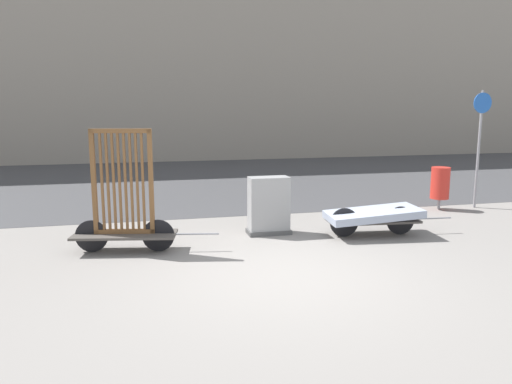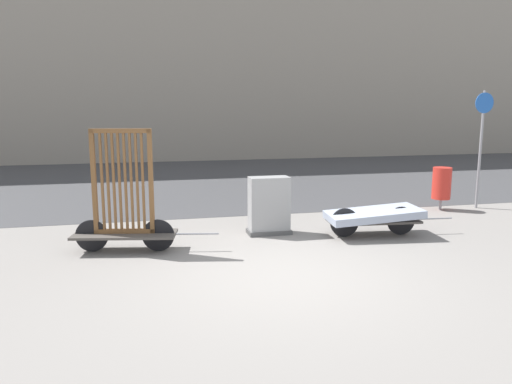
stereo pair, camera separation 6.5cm
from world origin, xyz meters
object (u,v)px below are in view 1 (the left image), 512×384
(utility_cabinet, at_px, (269,208))
(trash_bin, at_px, (440,183))
(bike_cart_with_mattress, at_px, (373,216))
(sign_post, at_px, (480,136))
(bike_cart_with_bedframe, at_px, (124,211))

(utility_cabinet, relative_size, trash_bin, 1.10)
(bike_cart_with_mattress, xyz_separation_m, sign_post, (3.48, 1.77, 1.30))
(utility_cabinet, height_order, trash_bin, utility_cabinet)
(bike_cart_with_mattress, distance_m, utility_cabinet, 1.91)
(trash_bin, bearing_deg, bike_cart_with_mattress, -145.00)
(bike_cart_with_bedframe, relative_size, trash_bin, 2.44)
(bike_cart_with_bedframe, relative_size, sign_post, 0.88)
(trash_bin, bearing_deg, sign_post, -0.37)
(bike_cart_with_bedframe, bearing_deg, sign_post, 23.86)
(bike_cart_with_bedframe, height_order, bike_cart_with_mattress, bike_cart_with_bedframe)
(bike_cart_with_bedframe, xyz_separation_m, utility_cabinet, (2.57, 0.57, -0.18))
(bike_cart_with_bedframe, xyz_separation_m, bike_cart_with_mattress, (4.39, 0.00, -0.30))
(utility_cabinet, bearing_deg, trash_bin, 15.49)
(bike_cart_with_bedframe, relative_size, utility_cabinet, 2.22)
(trash_bin, height_order, sign_post, sign_post)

